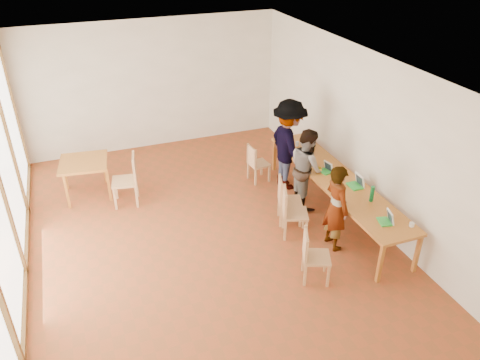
{
  "coord_description": "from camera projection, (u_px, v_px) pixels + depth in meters",
  "views": [
    {
      "loc": [
        -1.77,
        -6.5,
        4.96
      ],
      "look_at": [
        0.61,
        -0.19,
        1.1
      ],
      "focal_mm": 35.0,
      "sensor_mm": 36.0,
      "label": 1
    }
  ],
  "objects": [
    {
      "name": "green_bottle",
      "position": [
        372.0,
        194.0,
        7.79
      ],
      "size": [
        0.07,
        0.07,
        0.28
      ],
      "primitive_type": "cylinder",
      "color": "#106E32",
      "rests_on": "communal_table"
    },
    {
      "name": "pink_phone",
      "position": [
        308.0,
        154.0,
        9.36
      ],
      "size": [
        0.05,
        0.1,
        0.01
      ],
      "primitive_type": "cube",
      "color": "#CB385E",
      "rests_on": "communal_table"
    },
    {
      "name": "side_table",
      "position": [
        84.0,
        165.0,
        9.15
      ],
      "size": [
        0.9,
        0.9,
        0.75
      ],
      "rotation": [
        0.0,
        0.0,
        -0.13
      ],
      "color": "#C16C2B",
      "rests_on": "ground"
    },
    {
      "name": "wall_back",
      "position": [
        151.0,
        85.0,
        10.79
      ],
      "size": [
        6.0,
        0.1,
        3.0
      ],
      "primitive_type": "cube",
      "color": "white",
      "rests_on": "ground"
    },
    {
      "name": "yellow_mug",
      "position": [
        319.0,
        170.0,
        8.71
      ],
      "size": [
        0.14,
        0.14,
        0.09
      ],
      "primitive_type": "imported",
      "rotation": [
        0.0,
        0.0,
        -0.27
      ],
      "color": "yellow",
      "rests_on": "communal_table"
    },
    {
      "name": "black_pouch",
      "position": [
        308.0,
        145.0,
        9.66
      ],
      "size": [
        0.16,
        0.26,
        0.09
      ],
      "primitive_type": "cube",
      "color": "black",
      "rests_on": "communal_table"
    },
    {
      "name": "laptop_far",
      "position": [
        327.0,
        169.0,
        8.73
      ],
      "size": [
        0.24,
        0.26,
        0.19
      ],
      "rotation": [
        0.0,
        0.0,
        0.21
      ],
      "color": "green",
      "rests_on": "communal_table"
    },
    {
      "name": "clear_glass",
      "position": [
        297.0,
        144.0,
        9.71
      ],
      "size": [
        0.07,
        0.07,
        0.09
      ],
      "primitive_type": "cylinder",
      "color": "silver",
      "rests_on": "communal_table"
    },
    {
      "name": "ceiling",
      "position": [
        196.0,
        67.0,
        6.79
      ],
      "size": [
        6.0,
        8.0,
        0.04
      ],
      "primitive_type": "cube",
      "color": "white",
      "rests_on": "wall_back"
    },
    {
      "name": "chair_empty",
      "position": [
        255.0,
        160.0,
        9.71
      ],
      "size": [
        0.42,
        0.42,
        0.44
      ],
      "rotation": [
        0.0,
        0.0,
        0.12
      ],
      "color": "tan",
      "rests_on": "ground"
    },
    {
      "name": "wall_front",
      "position": [
        324.0,
        346.0,
        4.29
      ],
      "size": [
        6.0,
        0.1,
        3.0
      ],
      "primitive_type": "cube",
      "color": "white",
      "rests_on": "ground"
    },
    {
      "name": "window_wall",
      "position": [
        0.0,
        193.0,
        6.64
      ],
      "size": [
        0.1,
        8.0,
        3.0
      ],
      "primitive_type": "cube",
      "color": "white",
      "rests_on": "ground"
    },
    {
      "name": "person_far",
      "position": [
        289.0,
        145.0,
        9.31
      ],
      "size": [
        0.7,
        1.22,
        1.88
      ],
      "primitive_type": "imported",
      "rotation": [
        0.0,
        0.0,
        1.57
      ],
      "color": "gray",
      "rests_on": "ground"
    },
    {
      "name": "chair_spare",
      "position": [
        130.0,
        175.0,
        8.92
      ],
      "size": [
        0.55,
        0.55,
        0.54
      ],
      "rotation": [
        0.0,
        0.0,
        2.97
      ],
      "color": "tan",
      "rests_on": "ground"
    },
    {
      "name": "chair_far",
      "position": [
        285.0,
        196.0,
        8.39
      ],
      "size": [
        0.53,
        0.53,
        0.47
      ],
      "rotation": [
        0.0,
        0.0,
        -0.34
      ],
      "color": "tan",
      "rests_on": "ground"
    },
    {
      "name": "chair_near",
      "position": [
        311.0,
        251.0,
        7.04
      ],
      "size": [
        0.53,
        0.53,
        0.46
      ],
      "rotation": [
        0.0,
        0.0,
        -0.4
      ],
      "color": "tan",
      "rests_on": "ground"
    },
    {
      "name": "wall_right",
      "position": [
        360.0,
        133.0,
        8.46
      ],
      "size": [
        0.1,
        8.0,
        3.0
      ],
      "primitive_type": "cube",
      "color": "white",
      "rests_on": "ground"
    },
    {
      "name": "person_near",
      "position": [
        336.0,
        207.0,
        7.66
      ],
      "size": [
        0.39,
        0.57,
        1.53
      ],
      "primitive_type": "imported",
      "rotation": [
        0.0,
        0.0,
        1.62
      ],
      "color": "gray",
      "rests_on": "ground"
    },
    {
      "name": "laptop_mid",
      "position": [
        357.0,
        183.0,
        8.26
      ],
      "size": [
        0.23,
        0.27,
        0.23
      ],
      "rotation": [
        0.0,
        0.0,
        -0.0
      ],
      "color": "green",
      "rests_on": "communal_table"
    },
    {
      "name": "condiment_cup",
      "position": [
        412.0,
        225.0,
        7.22
      ],
      "size": [
        0.08,
        0.08,
        0.06
      ],
      "primitive_type": "cylinder",
      "color": "white",
      "rests_on": "communal_table"
    },
    {
      "name": "ground",
      "position": [
        204.0,
        235.0,
        8.29
      ],
      "size": [
        8.0,
        8.0,
        0.0
      ],
      "primitive_type": "plane",
      "color": "brown",
      "rests_on": "ground"
    },
    {
      "name": "laptop_near",
      "position": [
        387.0,
        219.0,
        7.3
      ],
      "size": [
        0.26,
        0.28,
        0.2
      ],
      "rotation": [
        0.0,
        0.0,
        -0.25
      ],
      "color": "green",
      "rests_on": "communal_table"
    },
    {
      "name": "communal_table",
      "position": [
        336.0,
        180.0,
        8.57
      ],
      "size": [
        0.8,
        4.0,
        0.75
      ],
      "color": "#C16C2B",
      "rests_on": "ground"
    },
    {
      "name": "chair_mid",
      "position": [
        290.0,
        208.0,
        8.04
      ],
      "size": [
        0.55,
        0.55,
        0.48
      ],
      "rotation": [
        0.0,
        0.0,
        -0.36
      ],
      "color": "tan",
      "rests_on": "ground"
    },
    {
      "name": "person_mid",
      "position": [
        307.0,
        168.0,
        8.81
      ],
      "size": [
        0.69,
        0.83,
        1.57
      ],
      "primitive_type": "imported",
      "rotation": [
        0.0,
        0.0,
        1.44
      ],
      "color": "gray",
      "rests_on": "ground"
    }
  ]
}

